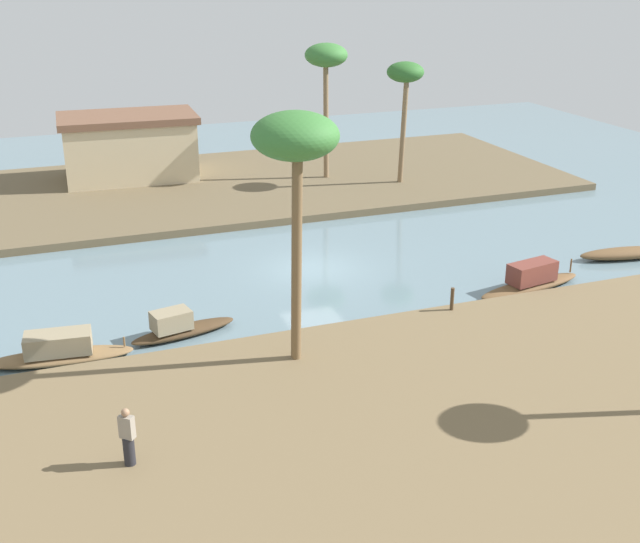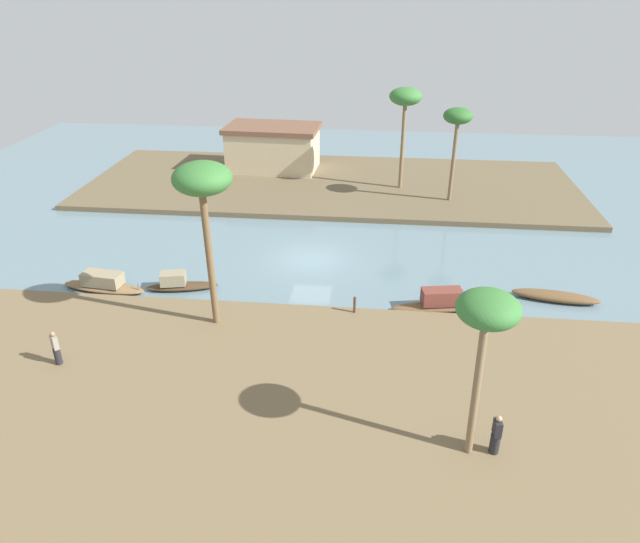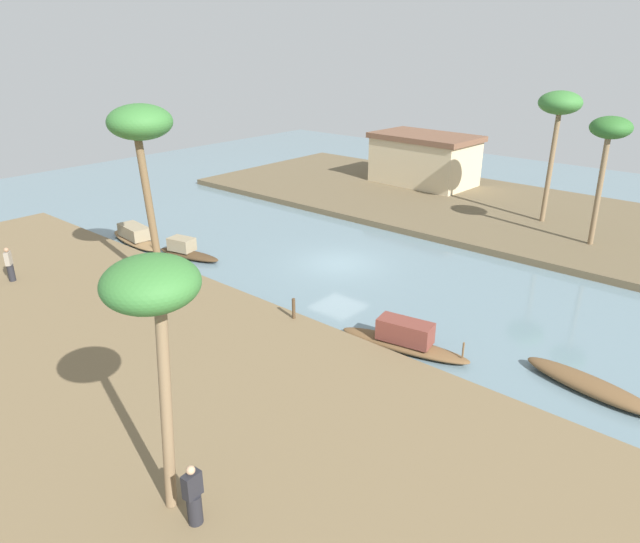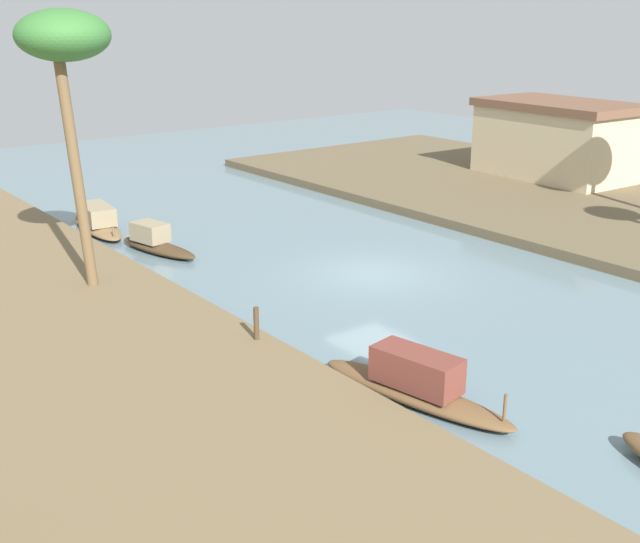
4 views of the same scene
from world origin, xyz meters
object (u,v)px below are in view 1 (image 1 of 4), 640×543
object	(u,v)px
sampan_open_hull	(627,253)
sampan_near_left_bank	(59,351)
sampan_foreground	(531,280)
palm_tree_right_tall	(326,60)
palm_tree_left_near	(295,145)
palm_tree_right_short	(405,78)
mooring_post	(452,299)
person_on_near_bank	(128,439)
riverside_building	(129,146)
sampan_midstream	(179,327)

from	to	relation	value
sampan_open_hull	sampan_near_left_bank	distance (m)	24.86
sampan_near_left_bank	sampan_foreground	bearing A→B (deg)	5.77
sampan_open_hull	palm_tree_right_tall	world-z (taller)	palm_tree_right_tall
sampan_near_left_bank	palm_tree_left_near	world-z (taller)	palm_tree_left_near
palm_tree_right_short	palm_tree_right_tall	bearing A→B (deg)	142.69
sampan_open_hull	mooring_post	size ratio (longest dim) A/B	5.31
person_on_near_bank	sampan_open_hull	bearing A→B (deg)	-117.70
sampan_foreground	mooring_post	distance (m)	4.68
person_on_near_bank	palm_tree_right_tall	world-z (taller)	palm_tree_right_tall
palm_tree_right_short	mooring_post	bearing A→B (deg)	-109.97
sampan_open_hull	riverside_building	bearing A→B (deg)	141.85
sampan_midstream	sampan_near_left_bank	size ratio (longest dim) A/B	0.82
sampan_near_left_bank	palm_tree_left_near	bearing A→B (deg)	-18.49
sampan_foreground	sampan_midstream	distance (m)	14.39
sampan_midstream	mooring_post	world-z (taller)	mooring_post
sampan_foreground	sampan_near_left_bank	size ratio (longest dim) A/B	1.06
sampan_open_hull	riverside_building	xyz separation A→B (m)	(-19.16, 20.92, 2.06)
palm_tree_right_tall	palm_tree_right_short	size ratio (longest dim) A/B	1.13
sampan_near_left_bank	palm_tree_left_near	size ratio (longest dim) A/B	0.61
person_on_near_bank	mooring_post	bearing A→B (deg)	-113.88
person_on_near_bank	riverside_building	distance (m)	30.11
palm_tree_right_short	riverside_building	world-z (taller)	palm_tree_right_short
mooring_post	sampan_open_hull	bearing A→B (deg)	15.82
palm_tree_right_tall	palm_tree_right_short	distance (m)	4.71
palm_tree_right_tall	sampan_near_left_bank	bearing A→B (deg)	-132.02
sampan_open_hull	palm_tree_right_tall	size ratio (longest dim) A/B	0.60
palm_tree_right_tall	mooring_post	bearing A→B (deg)	-97.35
sampan_foreground	sampan_near_left_bank	xyz separation A→B (m)	(-18.55, 0.22, -0.04)
person_on_near_bank	mooring_post	world-z (taller)	person_on_near_bank
sampan_open_hull	riverside_building	distance (m)	28.44
sampan_near_left_bank	palm_tree_right_tall	distance (m)	25.86
sampan_near_left_bank	palm_tree_right_tall	bearing A→B (deg)	54.42
palm_tree_left_near	riverside_building	size ratio (longest dim) A/B	1.00
sampan_open_hull	palm_tree_left_near	xyz separation A→B (m)	(-17.48, -4.86, 7.32)
sampan_near_left_bank	palm_tree_right_short	xyz separation A→B (m)	(20.38, 15.71, 6.06)
sampan_open_hull	sampan_near_left_bank	world-z (taller)	sampan_near_left_bank
person_on_near_bank	palm_tree_right_tall	bearing A→B (deg)	-79.01
sampan_open_hull	sampan_foreground	size ratio (longest dim) A/B	0.89
sampan_foreground	sampan_midstream	xyz separation A→B (m)	(-14.38, 0.71, -0.06)
palm_tree_left_near	palm_tree_right_tall	world-z (taller)	palm_tree_left_near
palm_tree_right_tall	palm_tree_right_short	world-z (taller)	palm_tree_right_tall
sampan_midstream	palm_tree_left_near	world-z (taller)	palm_tree_left_near
person_on_near_bank	sampan_midstream	bearing A→B (deg)	-68.23
sampan_midstream	person_on_near_bank	world-z (taller)	person_on_near_bank
person_on_near_bank	sampan_foreground	bearing A→B (deg)	-115.71
sampan_foreground	palm_tree_right_short	world-z (taller)	palm_tree_right_short
person_on_near_bank	riverside_building	xyz separation A→B (m)	(4.34, 29.77, 1.16)
person_on_near_bank	mooring_post	xyz separation A→B (m)	(12.78, 5.81, -0.33)
mooring_post	palm_tree_right_short	world-z (taller)	palm_tree_right_short
sampan_near_left_bank	palm_tree_left_near	xyz separation A→B (m)	(7.33, -3.41, 7.18)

